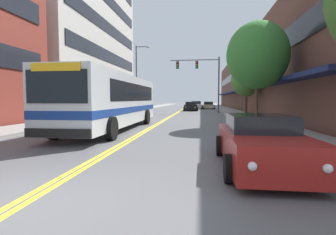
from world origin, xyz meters
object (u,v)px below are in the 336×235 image
object	(u,v)px
traffic_signal_mast	(203,73)
street_tree_right_mid	(257,55)
car_navy_parked_left_mid	(133,109)
car_black_moving_lead	(191,106)
street_tree_right_far	(246,80)
car_beige_parked_right_mid	(208,105)
street_lamp_left_far	(138,74)
city_bus	(114,99)
car_red_parked_right_foreground	(260,143)
car_silver_moving_second	(196,105)

from	to	relation	value
traffic_signal_mast	street_tree_right_mid	bearing A→B (deg)	-79.04
car_navy_parked_left_mid	car_black_moving_lead	world-z (taller)	car_navy_parked_left_mid
car_navy_parked_left_mid	street_tree_right_far	size ratio (longest dim) A/B	0.87
car_navy_parked_left_mid	traffic_signal_mast	world-z (taller)	traffic_signal_mast
car_beige_parked_right_mid	street_lamp_left_far	bearing A→B (deg)	-123.29
street_lamp_left_far	street_tree_right_far	world-z (taller)	street_lamp_left_far
street_tree_right_far	city_bus	bearing A→B (deg)	-127.89
car_navy_parked_left_mid	traffic_signal_mast	xyz separation A→B (m)	(7.44, 5.94, 4.31)
car_red_parked_right_foreground	street_tree_right_far	bearing A→B (deg)	81.47
car_beige_parked_right_mid	street_tree_right_mid	bearing A→B (deg)	-86.23
car_beige_parked_right_mid	street_lamp_left_far	distance (m)	17.75
car_black_moving_lead	car_silver_moving_second	bearing A→B (deg)	84.71
car_black_moving_lead	street_tree_right_mid	size ratio (longest dim) A/B	0.71
car_navy_parked_left_mid	car_beige_parked_right_mid	xyz separation A→B (m)	(8.64, 20.10, -0.07)
street_lamp_left_far	street_tree_right_mid	xyz separation A→B (m)	(11.47, -16.44, -0.59)
car_silver_moving_second	car_beige_parked_right_mid	bearing A→B (deg)	23.50
car_navy_parked_left_mid	city_bus	bearing A→B (deg)	-80.16
city_bus	car_navy_parked_left_mid	xyz separation A→B (m)	(-2.26, 13.04, -1.04)
city_bus	car_red_parked_right_foreground	xyz separation A→B (m)	(6.44, -7.79, -1.08)
city_bus	car_silver_moving_second	size ratio (longest dim) A/B	2.63
car_black_moving_lead	street_tree_right_far	world-z (taller)	street_tree_right_far
city_bus	car_black_moving_lead	size ratio (longest dim) A/B	2.63
car_red_parked_right_foreground	car_silver_moving_second	xyz separation A→B (m)	(-2.21, 39.99, 0.03)
car_red_parked_right_foreground	street_lamp_left_far	world-z (taller)	street_lamp_left_far
city_bus	car_navy_parked_left_mid	distance (m)	13.27
car_red_parked_right_foreground	car_black_moving_lead	distance (m)	32.82
car_silver_moving_second	traffic_signal_mast	xyz separation A→B (m)	(0.95, -13.22, 4.33)
street_tree_right_far	car_navy_parked_left_mid	bearing A→B (deg)	175.43
car_red_parked_right_foreground	street_tree_right_mid	xyz separation A→B (m)	(1.97, 10.11, 3.79)
city_bus	car_red_parked_right_foreground	size ratio (longest dim) A/B	2.64
car_beige_parked_right_mid	car_black_moving_lead	bearing A→B (deg)	-108.94
street_tree_right_mid	street_tree_right_far	xyz separation A→B (m)	(1.01, 9.78, -0.80)
car_beige_parked_right_mid	car_silver_moving_second	world-z (taller)	car_silver_moving_second
car_beige_parked_right_mid	city_bus	bearing A→B (deg)	-100.89
car_black_moving_lead	street_lamp_left_far	xyz separation A→B (m)	(-6.61, -6.14, 4.37)
car_beige_parked_right_mid	street_tree_right_far	world-z (taller)	street_tree_right_far
car_silver_moving_second	car_red_parked_right_foreground	bearing A→B (deg)	-86.84
car_navy_parked_left_mid	street_lamp_left_far	distance (m)	7.22
car_silver_moving_second	city_bus	bearing A→B (deg)	-97.48
city_bus	street_tree_right_mid	world-z (taller)	street_tree_right_mid
car_navy_parked_left_mid	street_lamp_left_far	xyz separation A→B (m)	(-0.80, 5.72, 4.33)
traffic_signal_mast	street_lamp_left_far	size ratio (longest dim) A/B	0.82
car_beige_parked_right_mid	car_black_moving_lead	distance (m)	8.70
car_black_moving_lead	traffic_signal_mast	world-z (taller)	traffic_signal_mast
traffic_signal_mast	street_tree_right_far	distance (m)	8.19
car_black_moving_lead	street_tree_right_far	size ratio (longest dim) A/B	0.88
car_beige_parked_right_mid	street_lamp_left_far	world-z (taller)	street_lamp_left_far
city_bus	street_lamp_left_far	xyz separation A→B (m)	(-3.06, 18.76, 3.29)
car_black_moving_lead	traffic_signal_mast	size ratio (longest dim) A/B	0.64
car_navy_parked_left_mid	car_silver_moving_second	bearing A→B (deg)	71.29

